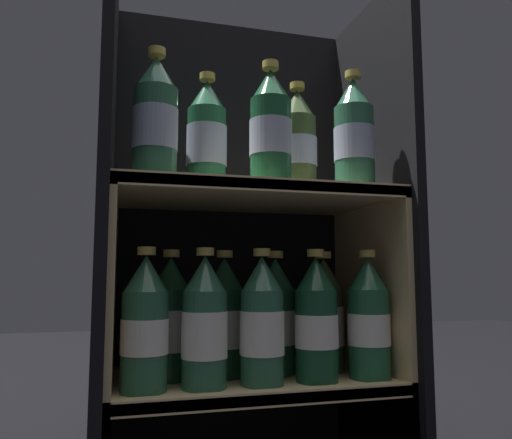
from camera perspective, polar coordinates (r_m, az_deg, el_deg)
fridge_back_wall at (r=1.17m, az=-2.82°, el=-1.29°), size 0.58×0.02×1.01m
fridge_side_left at (r=0.98m, az=-16.86°, el=-0.01°), size 0.02×0.36×1.01m
fridge_side_right at (r=1.11m, az=13.41°, el=-0.85°), size 0.02×0.36×1.01m
shelf_lower at (r=1.02m, az=-0.60°, el=-19.62°), size 0.54×0.32×0.21m
shelf_upper at (r=1.00m, az=-0.64°, el=-6.31°), size 0.54×0.32×0.57m
bottle_upper_front_0 at (r=0.92m, az=-11.43°, el=10.95°), size 0.08×0.08×0.24m
bottle_upper_front_1 at (r=0.96m, az=1.69°, el=10.16°), size 0.08×0.08×0.24m
bottle_upper_front_2 at (r=1.02m, az=11.15°, el=9.26°), size 0.08×0.08×0.24m
bottle_upper_back_0 at (r=1.02m, az=-5.66°, el=9.17°), size 0.08×0.08×0.24m
bottle_upper_back_1 at (r=1.07m, az=4.79°, el=8.51°), size 0.08×0.08×0.24m
bottle_lower_front_0 at (r=0.89m, az=-12.59°, el=-11.79°), size 0.08×0.08×0.24m
bottle_lower_front_1 at (r=0.90m, az=-5.90°, el=-11.92°), size 0.08×0.08×0.24m
bottle_lower_front_2 at (r=0.92m, az=0.81°, el=-11.80°), size 0.08×0.08×0.24m
bottle_lower_front_3 at (r=0.96m, az=6.91°, el=-11.50°), size 0.08×0.08×0.24m
bottle_lower_front_4 at (r=1.00m, az=12.75°, el=-11.15°), size 0.08×0.08×0.24m
bottle_lower_back_0 at (r=0.98m, az=-9.79°, el=-11.38°), size 0.08×0.08×0.24m
bottle_lower_back_1 at (r=0.99m, az=-3.65°, el=-11.36°), size 0.08×0.08×0.24m
bottle_lower_back_2 at (r=1.02m, az=2.25°, el=-11.23°), size 0.08×0.08×0.24m
bottle_lower_back_3 at (r=1.06m, az=7.82°, el=-11.04°), size 0.08×0.08×0.24m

